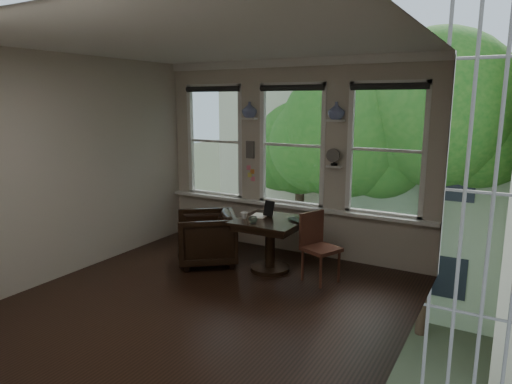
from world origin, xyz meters
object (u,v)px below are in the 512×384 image
Objects in this scene: table at (270,245)px; armchair_left at (206,238)px; laptop at (294,221)px; mug at (244,215)px; side_chair_right at (321,248)px.

armchair_left reaches higher than table.
laptop is 0.70m from mug.
mug is at bearing -156.71° from table.
side_chair_right is 1.17m from mug.
laptop is (0.34, 0.05, 0.39)m from table.
side_chair_right is at bearing 6.44° from mug.
armchair_left is 0.74m from mug.
mug is at bearing -132.87° from laptop.
armchair_left is 8.68× the size of mug.
armchair_left is 1.74m from side_chair_right.
armchair_left is 1.37m from laptop.
side_chair_right is at bearing 57.53° from armchair_left.
armchair_left is at bearing -167.65° from table.
side_chair_right is at bearing 21.44° from laptop.
side_chair_right is at bearing -1.43° from table.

